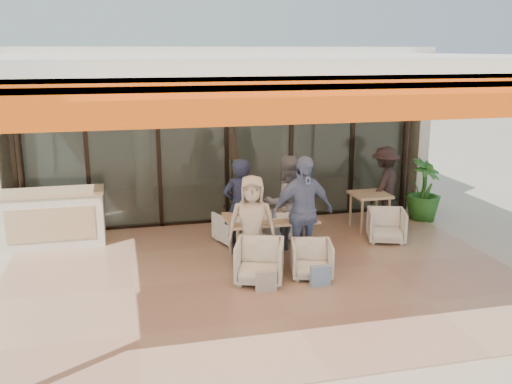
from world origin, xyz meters
TOP-DOWN VIEW (x-y plane):
  - ground at (0.00, 0.00)m, footprint 70.00×70.00m
  - terrace_floor at (0.00, 0.00)m, footprint 8.00×6.00m
  - terrace_structure at (0.00, -0.26)m, footprint 8.00×6.00m
  - glass_storefront at (0.00, 3.00)m, footprint 8.08×0.10m
  - interior_block at (0.01, 5.31)m, footprint 9.05×3.62m
  - host_counter at (-3.34, 2.30)m, footprint 1.85×0.65m
  - dining_table at (0.30, 0.76)m, footprint 1.50×0.90m
  - chair_far_left at (-0.11, 1.71)m, footprint 0.79×0.77m
  - chair_far_right at (0.73, 1.71)m, footprint 0.82×0.79m
  - chair_near_left at (-0.11, -0.19)m, footprint 0.89×0.86m
  - chair_near_right at (0.73, -0.19)m, footprint 0.74×0.71m
  - diner_navy at (-0.11, 1.21)m, footprint 0.64×0.45m
  - diner_grey at (0.73, 1.21)m, footprint 0.86×0.69m
  - diner_cream at (-0.11, 0.31)m, footprint 0.86×0.66m
  - diner_periwinkle at (0.73, 0.31)m, footprint 1.14×0.62m
  - tote_bag_cream at (-0.11, -0.59)m, footprint 0.30×0.10m
  - tote_bag_blue at (0.73, -0.59)m, footprint 0.30×0.10m
  - side_table at (2.63, 1.84)m, footprint 0.70×0.70m
  - side_chair at (2.63, 1.09)m, footprint 0.83×0.80m
  - standing_woman at (3.11, 2.21)m, footprint 1.16×1.11m
  - potted_palm at (4.00, 2.20)m, footprint 1.01×1.01m

SIDE VIEW (x-z plane):
  - ground at x=0.00m, z-range 0.00..0.00m
  - terrace_floor at x=0.00m, z-range 0.00..0.01m
  - tote_bag_cream at x=-0.11m, z-range 0.00..0.34m
  - tote_bag_blue at x=0.73m, z-range 0.00..0.34m
  - chair_near_right at x=0.73m, z-range 0.00..0.64m
  - chair_far_left at x=-0.11m, z-range 0.00..0.65m
  - side_chair at x=2.63m, z-range 0.00..0.68m
  - chair_far_right at x=0.73m, z-range 0.00..0.70m
  - chair_near_left at x=-0.11m, z-range 0.00..0.73m
  - host_counter at x=-3.34m, z-range 0.01..1.05m
  - side_table at x=2.63m, z-range 0.27..1.01m
  - potted_palm at x=4.00m, z-range 0.00..1.29m
  - dining_table at x=0.30m, z-range 0.22..1.15m
  - diner_cream at x=-0.11m, z-range 0.00..1.57m
  - standing_woman at x=3.11m, z-range 0.00..1.59m
  - diner_navy at x=-0.11m, z-range 0.00..1.67m
  - diner_grey at x=0.73m, z-range 0.00..1.69m
  - diner_periwinkle at x=0.73m, z-range 0.00..1.85m
  - glass_storefront at x=0.00m, z-range 0.00..3.20m
  - interior_block at x=0.01m, z-range 0.47..3.99m
  - terrace_structure at x=0.00m, z-range 1.55..4.95m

